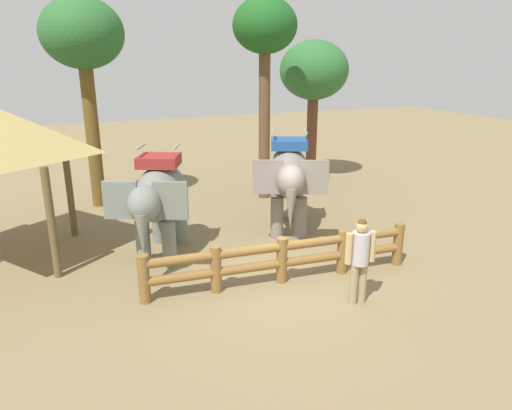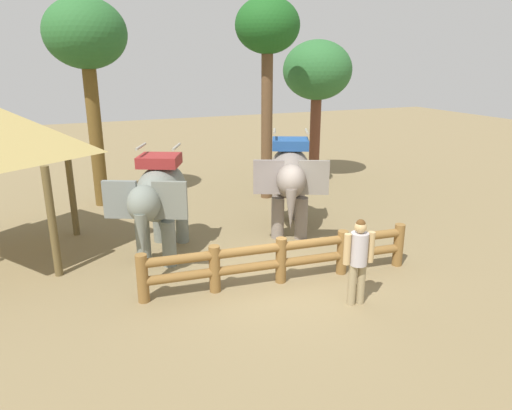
{
  "view_description": "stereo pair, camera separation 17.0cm",
  "coord_description": "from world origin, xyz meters",
  "px_view_note": "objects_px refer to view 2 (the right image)",
  "views": [
    {
      "loc": [
        -4.39,
        -8.79,
        4.84
      ],
      "look_at": [
        0.0,
        1.23,
        1.4
      ],
      "focal_mm": 33.02,
      "sensor_mm": 36.0,
      "label": 1
    },
    {
      "loc": [
        -4.24,
        -8.86,
        4.84
      ],
      "look_at": [
        0.0,
        1.23,
        1.4
      ],
      "focal_mm": 33.02,
      "sensor_mm": 36.0,
      "label": 2
    }
  ],
  "objects_px": {
    "elephant_near_left": "(159,196)",
    "elephant_center": "(290,176)",
    "tree_back_center": "(86,40)",
    "tree_far_left": "(267,34)",
    "tourist_woman_in_black": "(358,256)",
    "tree_far_right": "(317,73)",
    "log_fence": "(281,257)"
  },
  "relations": [
    {
      "from": "log_fence",
      "to": "tree_back_center",
      "type": "xyz_separation_m",
      "value": [
        -3.12,
        7.67,
        4.76
      ]
    },
    {
      "from": "elephant_near_left",
      "to": "tourist_woman_in_black",
      "type": "relative_size",
      "value": 1.81
    },
    {
      "from": "tree_far_left",
      "to": "tourist_woman_in_black",
      "type": "bearing_deg",
      "value": -100.59
    },
    {
      "from": "elephant_near_left",
      "to": "tree_back_center",
      "type": "distance_m",
      "value": 6.5
    },
    {
      "from": "elephant_center",
      "to": "tourist_woman_in_black",
      "type": "bearing_deg",
      "value": -98.43
    },
    {
      "from": "elephant_near_left",
      "to": "tourist_woman_in_black",
      "type": "distance_m",
      "value": 5.08
    },
    {
      "from": "tree_far_left",
      "to": "tree_far_right",
      "type": "xyz_separation_m",
      "value": [
        2.88,
        1.66,
        -1.29
      ]
    },
    {
      "from": "log_fence",
      "to": "elephant_center",
      "type": "relative_size",
      "value": 1.82
    },
    {
      "from": "elephant_near_left",
      "to": "tree_back_center",
      "type": "xyz_separation_m",
      "value": [
        -0.98,
        5.19,
        3.78
      ]
    },
    {
      "from": "tree_far_left",
      "to": "tree_back_center",
      "type": "distance_m",
      "value": 5.74
    },
    {
      "from": "elephant_near_left",
      "to": "log_fence",
      "type": "bearing_deg",
      "value": -49.27
    },
    {
      "from": "log_fence",
      "to": "tree_far_left",
      "type": "distance_m",
      "value": 8.37
    },
    {
      "from": "tourist_woman_in_black",
      "to": "tree_far_right",
      "type": "height_order",
      "value": "tree_far_right"
    },
    {
      "from": "log_fence",
      "to": "elephant_near_left",
      "type": "xyz_separation_m",
      "value": [
        -2.14,
        2.48,
        0.98
      ]
    },
    {
      "from": "tree_back_center",
      "to": "tree_far_right",
      "type": "bearing_deg",
      "value": 1.92
    },
    {
      "from": "tree_far_left",
      "to": "tree_back_center",
      "type": "bearing_deg",
      "value": 166.07
    },
    {
      "from": "tourist_woman_in_black",
      "to": "tree_far_right",
      "type": "xyz_separation_m",
      "value": [
        4.34,
        9.44,
        3.21
      ]
    },
    {
      "from": "log_fence",
      "to": "tree_far_left",
      "type": "relative_size",
      "value": 0.93
    },
    {
      "from": "tree_far_right",
      "to": "log_fence",
      "type": "bearing_deg",
      "value": -123.82
    },
    {
      "from": "elephant_center",
      "to": "tree_far_right",
      "type": "xyz_separation_m",
      "value": [
        3.69,
        5.09,
        2.63
      ]
    },
    {
      "from": "tourist_woman_in_black",
      "to": "tree_far_left",
      "type": "bearing_deg",
      "value": 79.41
    },
    {
      "from": "log_fence",
      "to": "tree_back_center",
      "type": "height_order",
      "value": "tree_back_center"
    },
    {
      "from": "elephant_near_left",
      "to": "tree_far_right",
      "type": "distance_m",
      "value": 9.64
    },
    {
      "from": "tree_back_center",
      "to": "tree_far_left",
      "type": "bearing_deg",
      "value": -13.93
    },
    {
      "from": "log_fence",
      "to": "tourist_woman_in_black",
      "type": "relative_size",
      "value": 3.41
    },
    {
      "from": "tree_far_left",
      "to": "tree_back_center",
      "type": "xyz_separation_m",
      "value": [
        -5.57,
        1.38,
        -0.2
      ]
    },
    {
      "from": "elephant_near_left",
      "to": "elephant_center",
      "type": "height_order",
      "value": "elephant_center"
    },
    {
      "from": "elephant_near_left",
      "to": "tree_back_center",
      "type": "height_order",
      "value": "tree_back_center"
    },
    {
      "from": "log_fence",
      "to": "tree_back_center",
      "type": "bearing_deg",
      "value": 112.13
    },
    {
      "from": "elephant_near_left",
      "to": "elephant_center",
      "type": "xyz_separation_m",
      "value": [
        3.78,
        0.39,
        0.06
      ]
    },
    {
      "from": "tourist_woman_in_black",
      "to": "elephant_near_left",
      "type": "bearing_deg",
      "value": 128.29
    },
    {
      "from": "tourist_woman_in_black",
      "to": "tree_back_center",
      "type": "relative_size",
      "value": 0.28
    }
  ]
}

